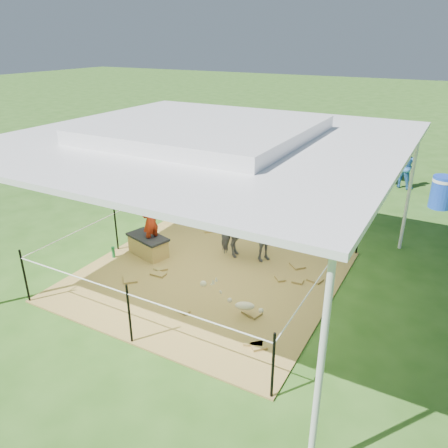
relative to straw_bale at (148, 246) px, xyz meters
The scene contains 14 objects.
ground 1.54m from the straw_bale, ahead, with size 90.00×90.00×0.00m, color #2D5919.
hay_patch 1.54m from the straw_bale, ahead, with size 4.60×4.60×0.03m, color brown.
canopy_tent 2.91m from the straw_bale, ahead, with size 6.30×6.30×2.90m.
rope_fence 1.58m from the straw_bale, ahead, with size 4.54×4.54×1.00m.
straw_bale is the anchor object (origin of this frame).
dark_cloth 0.21m from the straw_bale, ahead, with size 0.89×0.47×0.05m, color black.
woman 0.70m from the straw_bale, ahead, with size 0.37×0.24×1.01m, color #AC2810.
green_bottle 0.71m from the straw_bale, 140.71° to the right, with size 0.07×0.07×0.23m, color #1B7A38.
pony 2.10m from the straw_bale, 21.67° to the left, with size 0.56×1.22×1.03m, color #48484C.
pink_hat 2.27m from the straw_bale, 21.67° to the left, with size 0.32×0.32×0.15m, color pink.
foal 2.91m from the straw_bale, 20.51° to the right, with size 0.88×0.49×0.49m, color beige, non-canonical shape.
trash_barrel 7.80m from the straw_bale, 49.56° to the left, with size 0.56×0.56×0.87m, color blue.
picnic_table_near 8.26m from the straw_bale, 70.71° to the left, with size 1.76×1.27×0.73m, color brown.
distant_person 8.27m from the straw_bale, 61.45° to the left, with size 0.63×0.49×1.29m, color #3477C4.
Camera 1 is at (3.75, -6.21, 4.21)m, focal length 35.00 mm.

